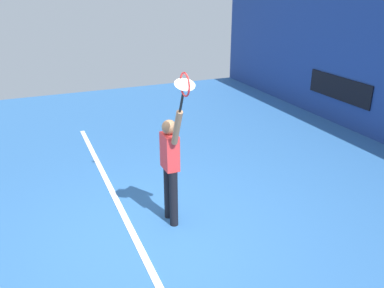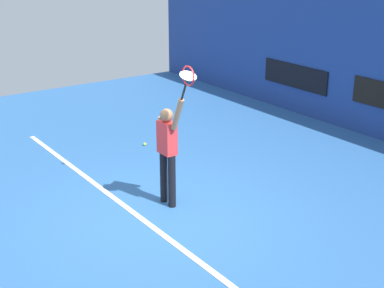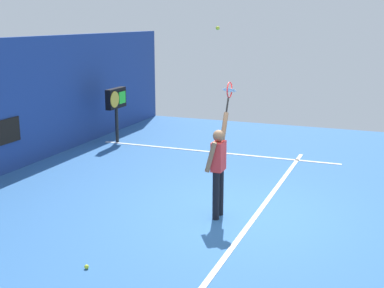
% 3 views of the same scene
% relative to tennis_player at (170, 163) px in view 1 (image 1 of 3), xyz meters
% --- Properties ---
extents(ground_plane, '(18.00, 18.00, 0.00)m').
position_rel_tennis_player_xyz_m(ground_plane, '(0.27, -0.32, -1.01)').
color(ground_plane, '#2D609E').
extents(sponsor_banner_portside, '(2.20, 0.03, 0.60)m').
position_rel_tennis_player_xyz_m(sponsor_banner_portside, '(-2.73, 5.68, -0.05)').
color(sponsor_banner_portside, black).
extents(court_baseline, '(10.00, 0.10, 0.01)m').
position_rel_tennis_player_xyz_m(court_baseline, '(0.27, -0.67, -1.00)').
color(court_baseline, white).
rests_on(court_baseline, ground_plane).
extents(tennis_player, '(0.72, 0.31, 1.96)m').
position_rel_tennis_player_xyz_m(tennis_player, '(0.00, 0.00, 0.00)').
color(tennis_player, black).
rests_on(tennis_player, ground_plane).
extents(tennis_racket, '(0.41, 0.27, 0.62)m').
position_rel_tennis_player_xyz_m(tennis_racket, '(0.59, -0.00, 1.31)').
color(tennis_racket, black).
extents(spare_ball, '(0.07, 0.07, 0.07)m').
position_rel_tennis_player_xyz_m(spare_ball, '(-2.74, 1.16, -0.98)').
color(spare_ball, '#CCE033').
rests_on(spare_ball, ground_plane).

